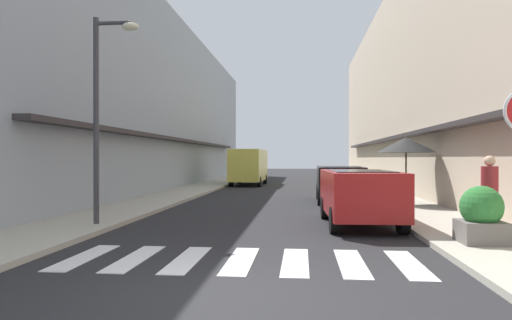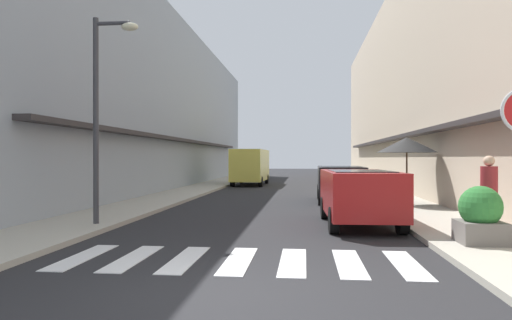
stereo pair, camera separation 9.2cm
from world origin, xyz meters
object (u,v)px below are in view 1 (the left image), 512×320
parked_car_mid (339,180)px  pedestrian_walking_near (490,194)px  planter_corner (481,216)px  cafe_umbrella (406,145)px  street_lamp (103,97)px  delivery_van (249,164)px  parked_car_near (360,191)px

parked_car_mid → pedestrian_walking_near: bearing=-74.4°
planter_corner → cafe_umbrella: bearing=88.1°
street_lamp → parked_car_mid: bearing=49.4°
delivery_van → planter_corner: (7.02, -20.86, -0.75)m
delivery_van → pedestrian_walking_near: bearing=-69.7°
cafe_umbrella → pedestrian_walking_near: cafe_umbrella is taller
parked_car_mid → pedestrian_walking_near: pedestrian_walking_near is taller
parked_car_mid → pedestrian_walking_near: (2.44, -8.75, 0.11)m
parked_car_mid → delivery_van: (-5.01, 11.40, 0.48)m
delivery_van → street_lamp: size_ratio=1.04×
parked_car_mid → street_lamp: street_lamp is taller
cafe_umbrella → planter_corner: size_ratio=2.15×
delivery_van → planter_corner: size_ratio=4.82×
parked_car_near → parked_car_mid: 6.56m
planter_corner → pedestrian_walking_near: (0.43, 0.72, 0.37)m
parked_car_mid → street_lamp: bearing=-130.6°
parked_car_mid → planter_corner: parked_car_mid is taller
parked_car_mid → street_lamp: 10.35m
delivery_van → cafe_umbrella: cafe_umbrella is taller
parked_car_mid → cafe_umbrella: (2.25, -1.73, 1.34)m
parked_car_near → parked_car_mid: size_ratio=0.99×
parked_car_mid → street_lamp: size_ratio=0.80×
parked_car_near → street_lamp: bearing=-170.6°
pedestrian_walking_near → planter_corner: bearing=131.0°
planter_corner → street_lamp: bearing=167.9°
parked_car_near → street_lamp: street_lamp is taller
delivery_van → parked_car_mid: bearing=-66.3°
delivery_van → cafe_umbrella: 15.02m
street_lamp → pedestrian_walking_near: bearing=-7.0°
delivery_van → street_lamp: bearing=-94.6°
street_lamp → planter_corner: size_ratio=4.65×
cafe_umbrella → street_lamp: bearing=-146.1°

